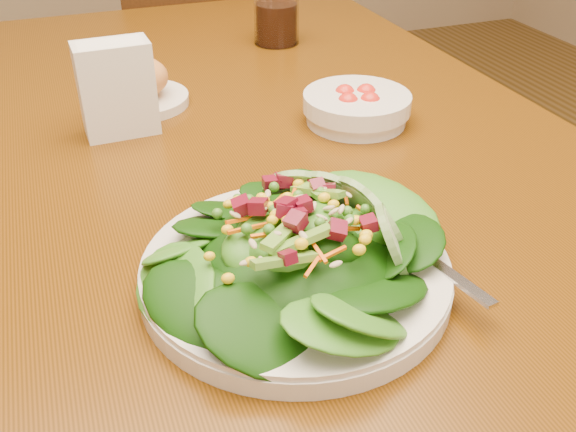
{
  "coord_description": "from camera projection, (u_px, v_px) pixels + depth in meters",
  "views": [
    {
      "loc": [
        -0.23,
        -0.79,
        1.14
      ],
      "look_at": [
        -0.05,
        -0.32,
        0.81
      ],
      "focal_mm": 40.0,
      "sensor_mm": 36.0,
      "label": 1
    }
  ],
  "objects": [
    {
      "name": "napkin_holder",
      "position": [
        116.0,
        86.0,
        0.87
      ],
      "size": [
        0.1,
        0.06,
        0.13
      ],
      "rotation": [
        0.0,
        0.0,
        0.03
      ],
      "color": "white",
      "rests_on": "dining_table"
    },
    {
      "name": "bread_plate",
      "position": [
        139.0,
        86.0,
        0.97
      ],
      "size": [
        0.15,
        0.15,
        0.07
      ],
      "color": "white",
      "rests_on": "dining_table"
    },
    {
      "name": "drinking_glass",
      "position": [
        276.0,
        9.0,
        1.2
      ],
      "size": [
        0.09,
        0.09,
        0.15
      ],
      "color": "silver",
      "rests_on": "dining_table"
    },
    {
      "name": "salad_plate",
      "position": [
        306.0,
        253.0,
        0.61
      ],
      "size": [
        0.3,
        0.3,
        0.09
      ],
      "rotation": [
        0.0,
        0.0,
        0.28
      ],
      "color": "white",
      "rests_on": "dining_table"
    },
    {
      "name": "tomato_bowl",
      "position": [
        357.0,
        107.0,
        0.92
      ],
      "size": [
        0.15,
        0.15,
        0.05
      ],
      "color": "white",
      "rests_on": "dining_table"
    },
    {
      "name": "dining_table",
      "position": [
        247.0,
        194.0,
        0.96
      ],
      "size": [
        0.9,
        1.4,
        0.75
      ],
      "color": "#5E3209",
      "rests_on": "ground_plane"
    },
    {
      "name": "chair_far",
      "position": [
        218.0,
        82.0,
        1.78
      ],
      "size": [
        0.55,
        0.55,
        0.91
      ],
      "rotation": [
        0.0,
        0.0,
        2.74
      ],
      "color": "#4C260E",
      "rests_on": "ground_plane"
    }
  ]
}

